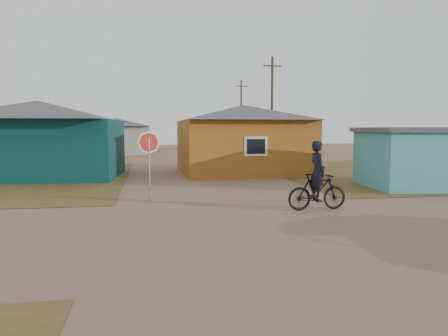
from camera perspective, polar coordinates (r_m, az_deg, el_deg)
The scene contains 12 objects.
ground at distance 11.26m, azimuth 5.29°, elevation -7.93°, with size 120.00×120.00×0.00m, color #7F5E49.
grass_ne at distance 29.11m, azimuth 25.66°, elevation -0.35°, with size 20.00×18.00×0.00m, color brown.
house_teal at distance 24.74m, azimuth -23.00°, elevation 3.62°, with size 8.93×7.08×4.00m.
house_yellow at distance 25.17m, azimuth 2.52°, elevation 3.92°, with size 7.72×6.76×3.90m.
shed_turquoise at distance 21.13m, azimuth 26.06°, elevation 1.29°, with size 6.71×4.93×2.60m.
house_pale_west at distance 44.70m, azimuth -13.86°, elevation 4.13°, with size 7.04×6.15×3.60m.
house_beige_east at distance 52.20m, azimuth 4.48°, elevation 4.39°, with size 6.95×6.05×3.60m.
house_pale_north at distance 57.68m, azimuth -20.99°, elevation 4.03°, with size 6.28×5.81×3.40m.
utility_pole_near at distance 33.94m, azimuth 6.29°, elevation 7.82°, with size 1.40×0.20×8.00m.
utility_pole_far at distance 49.71m, azimuth 2.26°, elevation 6.99°, with size 1.40×0.20×8.00m.
stop_sign at distance 15.55m, azimuth -9.78°, elevation 2.40°, with size 0.81×0.12×2.47m.
cyclist at distance 13.96m, azimuth 12.09°, elevation -2.16°, with size 1.95×0.71×2.18m.
Camera 1 is at (-2.87, -10.59, 2.55)m, focal length 35.00 mm.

